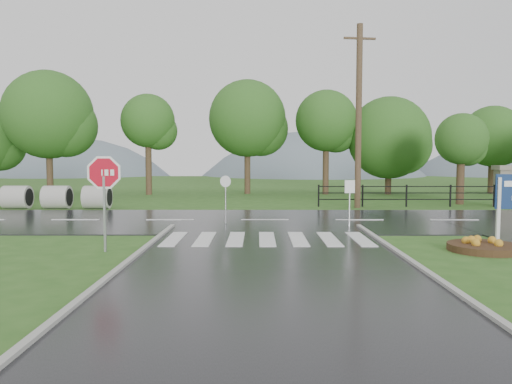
{
  "coord_description": "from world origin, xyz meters",
  "views": [
    {
      "loc": [
        -0.3,
        -10.89,
        2.68
      ],
      "look_at": [
        -0.36,
        6.0,
        1.5
      ],
      "focal_mm": 35.0,
      "sensor_mm": 36.0,
      "label": 1
    }
  ],
  "objects": [
    {
      "name": "flower_bed",
      "position": [
        6.17,
        3.24,
        0.15
      ],
      "size": [
        2.01,
        2.01,
        0.4
      ],
      "color": "#332111",
      "rests_on": "ground"
    },
    {
      "name": "fence_west",
      "position": [
        7.75,
        16.0,
        0.72
      ],
      "size": [
        9.58,
        0.08,
        1.2
      ],
      "color": "black",
      "rests_on": "ground"
    },
    {
      "name": "reg_sign_round",
      "position": [
        -1.58,
        8.84,
        1.26
      ],
      "size": [
        0.43,
        0.17,
        1.95
      ],
      "color": "#939399",
      "rests_on": "ground"
    },
    {
      "name": "curb_left",
      "position": [
        -3.55,
        -4.0,
        0.0
      ],
      "size": [
        0.15,
        24.0,
        0.12
      ],
      "primitive_type": "cube",
      "color": "#A3A39B",
      "rests_on": "ground"
    },
    {
      "name": "main_road",
      "position": [
        0.0,
        10.0,
        0.0
      ],
      "size": [
        90.0,
        8.0,
        0.04
      ],
      "primitive_type": "cube",
      "color": "black",
      "rests_on": "ground"
    },
    {
      "name": "culvert_pipes",
      "position": [
        -12.89,
        15.0,
        0.6
      ],
      "size": [
        9.7,
        1.2,
        1.2
      ],
      "color": "#9E9B93",
      "rests_on": "ground"
    },
    {
      "name": "treeline",
      "position": [
        1.0,
        24.0,
        0.0
      ],
      "size": [
        83.2,
        5.2,
        10.0
      ],
      "color": "#25561A",
      "rests_on": "ground"
    },
    {
      "name": "crosswalk",
      "position": [
        0.0,
        5.0,
        0.06
      ],
      "size": [
        6.5,
        2.8,
        0.02
      ],
      "color": "silver",
      "rests_on": "ground"
    },
    {
      "name": "utility_pole_east",
      "position": [
        5.0,
        15.5,
        4.87
      ],
      "size": [
        1.7,
        0.32,
        9.59
      ],
      "color": "#473523",
      "rests_on": "ground"
    },
    {
      "name": "stop_sign",
      "position": [
        -4.63,
        3.09,
        2.0
      ],
      "size": [
        1.28,
        0.15,
        2.89
      ],
      "color": "#939399",
      "rests_on": "ground"
    },
    {
      "name": "hills",
      "position": [
        3.49,
        65.0,
        -15.54
      ],
      "size": [
        102.0,
        48.0,
        48.0
      ],
      "color": "slate",
      "rests_on": "ground"
    },
    {
      "name": "entrance_tree_left",
      "position": [
        11.25,
        17.5,
        3.67
      ],
      "size": [
        2.91,
        2.91,
        5.17
      ],
      "color": "#3D2B1C",
      "rests_on": "ground"
    },
    {
      "name": "pillar_west",
      "position": [
        13.0,
        16.0,
        1.18
      ],
      "size": [
        1.0,
        1.0,
        2.24
      ],
      "color": "gray",
      "rests_on": "ground"
    },
    {
      "name": "ground",
      "position": [
        0.0,
        0.0,
        0.0
      ],
      "size": [
        120.0,
        120.0,
        0.0
      ],
      "primitive_type": "plane",
      "color": "#2E5A1E",
      "rests_on": "ground"
    },
    {
      "name": "reg_sign_small",
      "position": [
        3.2,
        8.03,
        1.31
      ],
      "size": [
        0.4,
        0.09,
        1.81
      ],
      "color": "#939399",
      "rests_on": "ground"
    }
  ]
}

